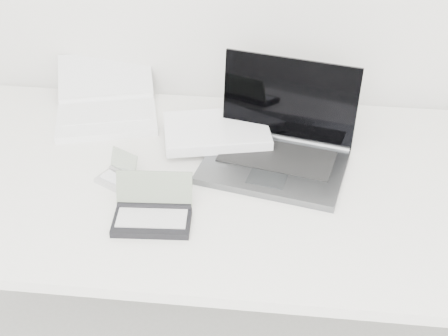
# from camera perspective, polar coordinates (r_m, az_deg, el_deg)

# --- Properties ---
(desk) EXTENTS (1.60, 0.80, 0.73)m
(desk) POSITION_cam_1_polar(r_m,az_deg,el_deg) (1.60, 1.22, -2.29)
(desk) COLOR white
(desk) RESTS_ON ground
(laptop_large) EXTENTS (0.53, 0.39, 0.24)m
(laptop_large) POSITION_cam_1_polar(r_m,az_deg,el_deg) (1.64, 2.79, 2.51)
(laptop_large) COLOR #545558
(laptop_large) RESTS_ON desk
(netbook_open_white) EXTENTS (0.36, 0.42, 0.10)m
(netbook_open_white) POSITION_cam_1_polar(r_m,az_deg,el_deg) (1.86, -10.70, 5.63)
(netbook_open_white) COLOR white
(netbook_open_white) RESTS_ON desk
(pda_silver) EXTENTS (0.11, 0.11, 0.07)m
(pda_silver) POSITION_cam_1_polar(r_m,az_deg,el_deg) (1.59, -9.74, -0.61)
(pda_silver) COLOR silver
(pda_silver) RESTS_ON desk
(palmtop_charcoal) EXTENTS (0.19, 0.15, 0.09)m
(palmtop_charcoal) POSITION_cam_1_polar(r_m,az_deg,el_deg) (1.45, -6.55, -4.15)
(palmtop_charcoal) COLOR black
(palmtop_charcoal) RESTS_ON desk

